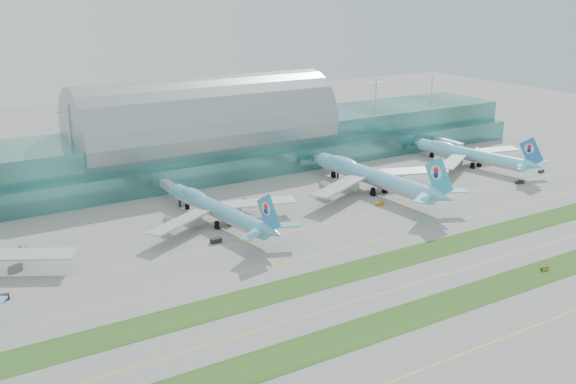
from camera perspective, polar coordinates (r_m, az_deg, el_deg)
ground at (r=198.42m, az=8.28°, el=-6.61°), size 700.00×700.00×0.00m
terminal at (r=299.30m, az=-7.33°, el=4.62°), size 340.00×69.10×36.00m
grass_strip_near at (r=179.96m, az=13.97°, el=-9.61°), size 420.00×12.00×0.08m
grass_strip_far at (r=199.81m, az=7.92°, el=-6.40°), size 420.00×12.00×0.08m
taxiline_a at (r=168.42m, az=18.83°, el=-12.09°), size 420.00×0.35×0.01m
taxiline_b at (r=188.90m, az=10.98°, el=-8.05°), size 420.00×0.35×0.01m
taxiline_c at (r=211.39m, az=5.20°, el=-4.93°), size 420.00×0.35×0.01m
taxiline_d at (r=228.17m, az=1.95°, el=-3.13°), size 420.00×0.35×0.01m
airliner_b at (r=230.40m, az=-6.33°, el=-1.46°), size 60.86×69.60×19.18m
airliner_c at (r=268.19m, az=7.45°, el=1.48°), size 72.17×82.09×22.58m
airliner_d at (r=317.51m, az=15.82°, el=3.30°), size 60.54×69.49×19.21m
gse_b at (r=192.98m, az=-23.98°, el=-8.53°), size 3.32×2.02×1.46m
gse_c at (r=215.47m, az=-6.43°, el=-4.29°), size 3.66×2.07×1.59m
gse_d at (r=225.32m, az=-2.91°, el=-3.21°), size 3.73×2.26×1.53m
gse_e at (r=253.52m, az=8.17°, el=-1.00°), size 3.84×2.81×1.30m
gse_f at (r=266.74m, az=12.65°, el=-0.32°), size 3.70×2.60×1.20m
gse_g at (r=295.89m, az=19.89°, el=0.84°), size 3.96×2.56×1.42m
gse_h at (r=317.90m, az=21.59°, el=1.75°), size 3.67×2.08×1.27m
taxiway_sign_east at (r=208.45m, az=21.85°, el=-6.38°), size 2.50×1.01×1.07m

